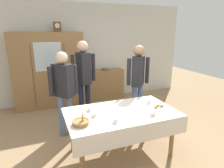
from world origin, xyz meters
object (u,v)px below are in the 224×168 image
(bookshelf_low, at_px, (105,84))
(book_stack, at_px, (105,69))
(pastry_plate, at_px, (159,107))
(spoon_front_edge, at_px, (127,108))
(spoon_mid_right, at_px, (105,123))
(person_by_cabinet, at_px, (84,73))
(tea_cup_mid_right, at_px, (116,121))
(tea_cup_mid_left, at_px, (90,109))
(person_beside_shelf, at_px, (138,76))
(tea_cup_far_right, at_px, (149,102))
(bread_basket, at_px, (81,122))
(tea_cup_front_edge, at_px, (95,115))
(dining_table, at_px, (122,118))
(wall_cabinet, at_px, (49,71))
(mantel_clock, at_px, (57,27))
(spoon_near_right, at_px, (103,108))
(tea_cup_back_edge, at_px, (153,114))
(person_behind_table_left, at_px, (64,87))

(bookshelf_low, height_order, book_stack, book_stack)
(pastry_plate, relative_size, spoon_front_edge, 2.35)
(spoon_mid_right, height_order, person_by_cabinet, person_by_cabinet)
(spoon_mid_right, bearing_deg, tea_cup_mid_right, -11.10)
(tea_cup_mid_left, height_order, person_by_cabinet, person_by_cabinet)
(person_beside_shelf, bearing_deg, tea_cup_far_right, -103.93)
(tea_cup_far_right, height_order, bread_basket, bread_basket)
(tea_cup_front_edge, bearing_deg, dining_table, -3.18)
(tea_cup_far_right, bearing_deg, wall_cabinet, 122.17)
(wall_cabinet, height_order, person_by_cabinet, wall_cabinet)
(tea_cup_front_edge, distance_m, tea_cup_mid_left, 0.23)
(book_stack, bearing_deg, person_beside_shelf, -85.09)
(dining_table, distance_m, spoon_front_edge, 0.22)
(tea_cup_mid_left, relative_size, person_by_cabinet, 0.07)
(dining_table, bearing_deg, person_by_cabinet, 100.52)
(mantel_clock, bearing_deg, person_beside_shelf, -49.12)
(dining_table, distance_m, tea_cup_front_edge, 0.46)
(wall_cabinet, distance_m, spoon_mid_right, 2.89)
(tea_cup_far_right, bearing_deg, person_beside_shelf, 76.07)
(wall_cabinet, distance_m, pastry_plate, 3.07)
(spoon_front_edge, height_order, spoon_near_right, same)
(bookshelf_low, height_order, pastry_plate, bookshelf_low)
(dining_table, bearing_deg, bookshelf_low, 76.14)
(spoon_front_edge, bearing_deg, bookshelf_low, 78.48)
(tea_cup_front_edge, xyz_separation_m, tea_cup_back_edge, (0.83, -0.29, -0.00))
(bookshelf_low, bearing_deg, tea_cup_far_right, -91.05)
(spoon_front_edge, relative_size, person_by_cabinet, 0.07)
(bread_basket, bearing_deg, person_by_cabinet, 74.98)
(tea_cup_mid_left, distance_m, spoon_front_edge, 0.60)
(wall_cabinet, xyz_separation_m, spoon_front_edge, (1.04, -2.45, -0.24))
(tea_cup_far_right, bearing_deg, person_behind_table_left, 151.92)
(spoon_front_edge, distance_m, person_beside_shelf, 1.09)
(spoon_front_edge, xyz_separation_m, person_by_cabinet, (-0.41, 1.28, 0.36))
(tea_cup_mid_left, distance_m, spoon_near_right, 0.23)
(dining_table, bearing_deg, mantel_clock, 103.39)
(wall_cabinet, height_order, tea_cup_back_edge, wall_cabinet)
(tea_cup_front_edge, bearing_deg, tea_cup_mid_left, 91.99)
(mantel_clock, xyz_separation_m, person_behind_table_left, (-0.14, -1.67, -1.07))
(pastry_plate, xyz_separation_m, person_by_cabinet, (-0.90, 1.48, 0.35))
(wall_cabinet, bearing_deg, pastry_plate, -59.87)
(book_stack, xyz_separation_m, bread_basket, (-1.34, -2.80, -0.12))
(tea_cup_mid_right, relative_size, spoon_near_right, 1.09)
(spoon_near_right, height_order, person_by_cabinet, person_by_cabinet)
(wall_cabinet, distance_m, tea_cup_mid_right, 2.95)
(tea_cup_front_edge, distance_m, tea_cup_far_right, 1.06)
(person_behind_table_left, bearing_deg, spoon_front_edge, -41.14)
(bread_basket, bearing_deg, spoon_front_edge, 19.54)
(bookshelf_low, relative_size, person_behind_table_left, 0.65)
(person_behind_table_left, bearing_deg, tea_cup_mid_right, -65.80)
(tea_cup_mid_right, height_order, person_beside_shelf, person_beside_shelf)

